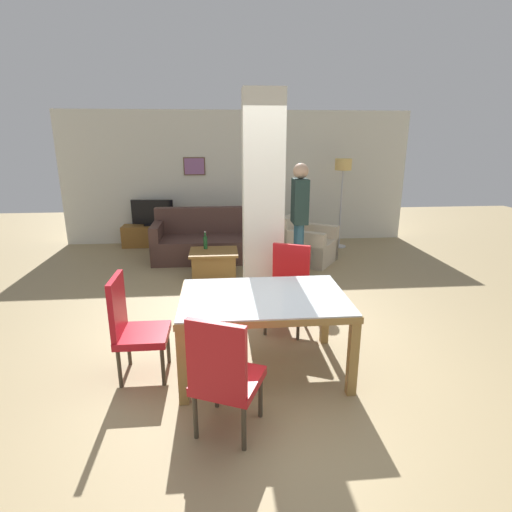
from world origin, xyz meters
The scene contains 15 objects.
ground_plane centered at (0.00, 0.00, 0.00)m, with size 18.00×18.00×0.00m, color #99845B.
back_wall centered at (0.00, 5.08, 1.35)m, with size 7.20×0.09×2.70m.
divider_pillar centered at (0.14, 1.42, 1.35)m, with size 0.49×0.33×2.70m.
dining_table centered at (0.00, 0.00, 0.61)m, with size 1.54×1.03×0.76m.
dining_chair_near_left centered at (-0.38, -0.87, 0.52)m, with size 0.61×0.61×0.98m.
dining_chair_far_right centered at (0.38, 0.86, 0.52)m, with size 0.61×0.61×0.98m.
dining_chair_head_left centered at (-1.20, 0.00, 0.52)m, with size 0.46×0.46×0.98m.
sofa centered at (-0.55, 3.79, 0.30)m, with size 2.11×0.92×0.91m.
armchair centered at (1.15, 3.44, 0.29)m, with size 1.17×1.16×0.82m.
coffee_table centered at (-0.50, 2.70, 0.23)m, with size 0.75×0.60×0.44m.
bottle centered at (-0.63, 2.85, 0.55)m, with size 0.06×0.06×0.29m.
tv_stand centered at (-1.76, 4.80, 0.22)m, with size 1.26×0.40×0.43m.
tv_screen centered at (-1.76, 4.80, 0.69)m, with size 0.85×0.23×0.53m.
floor_lamp centered at (2.03, 4.39, 1.49)m, with size 0.32×0.32×1.77m.
standing_person centered at (0.85, 2.69, 1.04)m, with size 0.24×0.38×1.79m.
Camera 1 is at (-0.37, -3.40, 2.15)m, focal length 28.00 mm.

